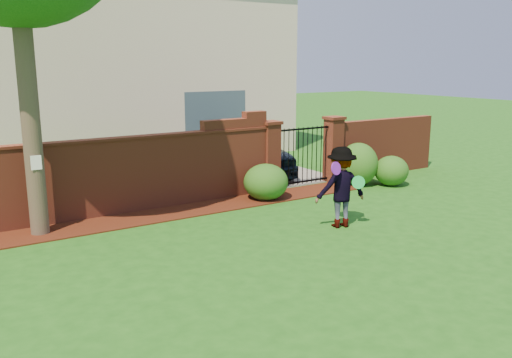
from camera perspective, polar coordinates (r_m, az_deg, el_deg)
ground at (r=10.09m, az=2.96°, el=-7.49°), size 80.00×80.00×0.01m
mulch_bed at (r=12.43m, az=-9.68°, el=-3.72°), size 11.10×1.08×0.03m
brick_wall at (r=12.47m, az=-15.52°, el=0.37°), size 8.70×0.31×2.16m
brick_wall_return at (r=17.06m, az=13.26°, el=3.36°), size 4.00×0.25×1.70m
pillar_left at (r=14.36m, az=1.49°, el=2.47°), size 0.50×0.50×1.88m
pillar_right at (r=15.68m, az=8.17°, el=3.19°), size 0.50×0.50×1.88m
iron_gate at (r=15.01m, az=4.97°, el=2.47°), size 1.78×0.03×1.60m
driveway at (r=18.44m, az=-2.68°, el=1.67°), size 3.20×8.00×0.01m
house at (r=20.76m, az=-14.57°, el=11.25°), size 12.40×6.40×6.30m
car at (r=16.47m, az=-0.49°, el=3.01°), size 2.57×4.63×1.49m
paper_notice at (r=11.24m, az=-22.20°, el=1.61°), size 0.20×0.01×0.28m
shrub_left at (r=13.50m, az=1.05°, el=-0.32°), size 1.12×1.12×0.92m
shrub_middle at (r=15.34m, az=10.75°, el=1.55°), size 1.09×1.09×1.20m
shrub_right at (r=15.54m, az=14.11°, el=0.85°), size 0.95×0.95×0.84m
man at (r=11.33m, az=9.00°, el=-0.89°), size 1.23×0.90×1.70m
frisbee_purple at (r=10.89m, az=8.45°, el=1.12°), size 0.28×0.12×0.27m
frisbee_green at (r=11.28m, az=10.76°, el=-0.35°), size 0.27×0.19×0.28m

